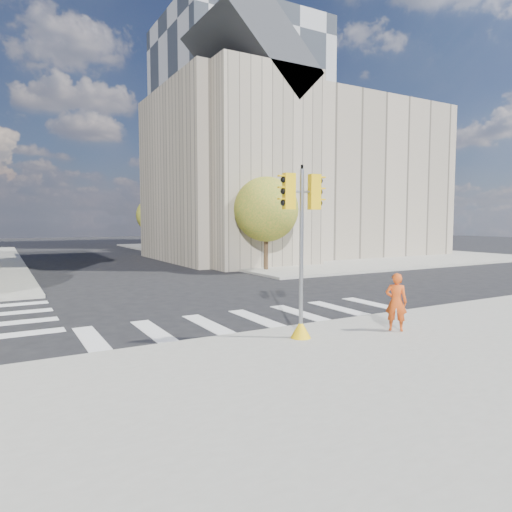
# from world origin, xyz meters

# --- Properties ---
(ground) EXTENTS (160.00, 160.00, 0.00)m
(ground) POSITION_xyz_m (0.00, 0.00, 0.00)
(ground) COLOR black
(ground) RESTS_ON ground
(sidewalk_far_right) EXTENTS (28.00, 40.00, 0.15)m
(sidewalk_far_right) POSITION_xyz_m (20.00, 26.00, 0.07)
(sidewalk_far_right) COLOR gray
(sidewalk_far_right) RESTS_ON ground
(civic_building) EXTENTS (26.00, 16.00, 19.39)m
(civic_building) POSITION_xyz_m (15.59, 19.12, 7.26)
(civic_building) COLOR gray
(civic_building) RESTS_ON ground
(office_tower) EXTENTS (20.00, 18.00, 30.00)m
(office_tower) POSITION_xyz_m (22.00, 42.00, 15.00)
(office_tower) COLOR #9EA0A3
(office_tower) RESTS_ON ground
(tree_re_near) EXTENTS (4.20, 4.20, 6.16)m
(tree_re_near) POSITION_xyz_m (7.50, 10.00, 4.05)
(tree_re_near) COLOR #382616
(tree_re_near) RESTS_ON ground
(tree_re_mid) EXTENTS (4.60, 4.60, 6.66)m
(tree_re_mid) POSITION_xyz_m (7.50, 22.00, 4.35)
(tree_re_mid) COLOR #382616
(tree_re_mid) RESTS_ON ground
(tree_re_far) EXTENTS (4.00, 4.00, 5.88)m
(tree_re_far) POSITION_xyz_m (7.50, 34.00, 3.87)
(tree_re_far) COLOR #382616
(tree_re_far) RESTS_ON ground
(lamp_near) EXTENTS (0.35, 0.18, 8.11)m
(lamp_near) POSITION_xyz_m (8.00, 14.00, 4.58)
(lamp_near) COLOR black
(lamp_near) RESTS_ON sidewalk_far_right
(lamp_far) EXTENTS (0.35, 0.18, 8.11)m
(lamp_far) POSITION_xyz_m (8.00, 28.00, 4.58)
(lamp_far) COLOR black
(lamp_far) RESTS_ON sidewalk_far_right
(traffic_signal) EXTENTS (1.08, 0.56, 4.68)m
(traffic_signal) POSITION_xyz_m (-0.57, -5.36, 2.14)
(traffic_signal) COLOR yellow
(traffic_signal) RESTS_ON sidewalk_near
(photographer) EXTENTS (0.71, 0.73, 1.69)m
(photographer) POSITION_xyz_m (2.30, -6.06, 1.00)
(photographer) COLOR #CD4713
(photographer) RESTS_ON sidewalk_near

